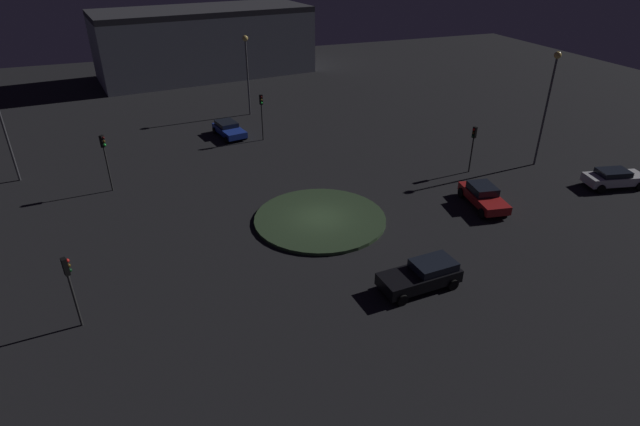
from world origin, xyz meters
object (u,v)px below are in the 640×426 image
object	(u,v)px
traffic_light_north	(262,108)
store_building	(205,42)
car_white	(614,178)
traffic_light_west	(69,279)
car_red	(483,196)
streetlamp_east	(550,93)
traffic_light_east	(473,140)
streetlamp_north	(247,61)
car_black	(422,275)
car_blue	(229,129)
traffic_light_northwest	(105,152)

from	to	relation	value
traffic_light_north	store_building	distance (m)	28.14
car_white	traffic_light_west	world-z (taller)	traffic_light_west
car_white	car_red	distance (m)	11.38
streetlamp_east	store_building	distance (m)	46.73
store_building	traffic_light_east	bearing A→B (deg)	101.90
traffic_light_west	streetlamp_north	world-z (taller)	streetlamp_north
car_black	traffic_light_east	size ratio (longest dim) A/B	1.20
car_black	traffic_light_west	world-z (taller)	traffic_light_west
car_blue	traffic_light_north	world-z (taller)	traffic_light_north
streetlamp_east	traffic_light_west	bearing A→B (deg)	-166.45
car_white	store_building	world-z (taller)	store_building
car_red	store_building	xyz separation A→B (m)	(-11.79, 46.66, 3.59)
car_blue	traffic_light_west	xyz separation A→B (m)	(-12.48, -24.62, 2.15)
streetlamp_east	store_building	xyz separation A→B (m)	(-20.57, 41.91, -1.79)
car_red	car_blue	bearing A→B (deg)	-136.60
car_black	traffic_light_north	distance (m)	25.68
traffic_light_east	store_building	xyz separation A→B (m)	(-14.41, 41.28, 1.61)
traffic_light_east	streetlamp_east	distance (m)	7.07
car_blue	store_building	xyz separation A→B (m)	(2.28, 25.81, 3.68)
car_red	streetlamp_north	xyz separation A→B (m)	(-10.55, 26.77, 4.92)
car_red	traffic_light_west	bearing A→B (deg)	-72.55
car_blue	traffic_light_east	distance (m)	22.85
car_red	traffic_light_northwest	size ratio (longest dim) A/B	1.09
traffic_light_northwest	streetlamp_north	world-z (taller)	streetlamp_north
streetlamp_north	store_building	world-z (taller)	store_building
traffic_light_north	car_blue	bearing A→B (deg)	-128.01
car_blue	traffic_light_north	xyz separation A→B (m)	(2.79, -2.30, 2.40)
traffic_light_east	store_building	distance (m)	43.76
traffic_light_northwest	car_white	bearing A→B (deg)	17.38
streetlamp_east	car_white	bearing A→B (deg)	-65.67
traffic_light_east	traffic_light_west	xyz separation A→B (m)	(-29.17, -9.14, 0.08)
streetlamp_east	traffic_light_northwest	bearing A→B (deg)	167.93
car_red	streetlamp_east	bearing A→B (deg)	127.77
car_black	streetlamp_north	xyz separation A→B (m)	(-1.46, 33.71, 4.91)
car_red	streetlamp_north	distance (m)	29.20
traffic_light_west	streetlamp_north	xyz separation A→B (m)	(16.00, 30.54, 2.86)
traffic_light_northwest	car_black	bearing A→B (deg)	-13.18
traffic_light_north	streetlamp_north	distance (m)	8.66
car_white	car_red	xyz separation A→B (m)	(-11.34, 0.91, 0.02)
car_white	traffic_light_west	distance (m)	38.06
traffic_light_northwest	traffic_light_north	distance (m)	15.11
car_blue	store_building	world-z (taller)	store_building
traffic_light_east	traffic_light_north	bearing A→B (deg)	-56.57
streetlamp_north	streetlamp_east	xyz separation A→B (m)	(19.33, -22.03, 0.46)
car_blue	car_white	bearing A→B (deg)	38.41
car_black	traffic_light_north	world-z (taller)	traffic_light_north
streetlamp_north	store_building	size ratio (longest dim) A/B	0.28
store_building	car_black	bearing A→B (deg)	85.55
car_black	traffic_light_west	size ratio (longest dim) A/B	1.16
traffic_light_east	streetlamp_east	world-z (taller)	streetlamp_east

